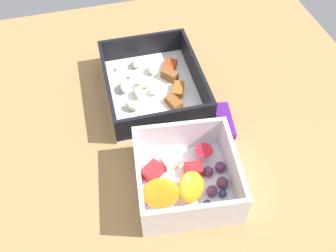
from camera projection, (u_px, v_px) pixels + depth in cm
name	position (u px, v px, depth cm)	size (l,w,h in cm)	color
table_surface	(158.00, 148.00, 58.19)	(80.00, 80.00, 2.00)	#9E7547
pasta_container	(153.00, 85.00, 63.42)	(19.89, 16.29, 5.00)	white
fruit_bowl	(186.00, 178.00, 50.95)	(15.14, 15.10, 6.23)	white
candy_bar	(224.00, 121.00, 59.61)	(7.00, 2.40, 1.20)	#51197A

